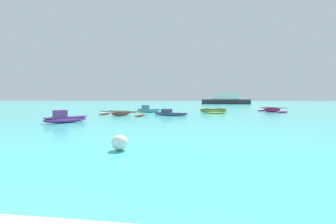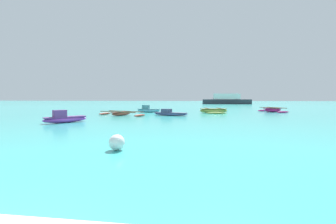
% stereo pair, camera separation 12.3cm
% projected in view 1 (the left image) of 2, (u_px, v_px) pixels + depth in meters
% --- Properties ---
extents(moored_boat_0, '(2.81, 3.61, 0.54)m').
position_uv_depth(moored_boat_0, '(272.00, 110.00, 25.65)').
color(moored_boat_0, '#C12374').
rests_on(moored_boat_0, ground_plane).
extents(moored_boat_1, '(2.79, 0.99, 0.83)m').
position_uv_depth(moored_boat_1, '(148.00, 110.00, 25.14)').
color(moored_boat_1, '#75CDE8').
rests_on(moored_boat_1, ground_plane).
extents(moored_boat_2, '(3.34, 1.47, 0.62)m').
position_uv_depth(moored_boat_2, '(170.00, 113.00, 20.49)').
color(moored_boat_2, '#5B65A1').
rests_on(moored_boat_2, ground_plane).
extents(moored_boat_3, '(4.72, 3.20, 0.40)m').
position_uv_depth(moored_boat_3, '(121.00, 114.00, 20.58)').
color(moored_boat_3, '#AF4836').
rests_on(moored_boat_3, ground_plane).
extents(moored_boat_4, '(2.23, 2.49, 0.84)m').
position_uv_depth(moored_boat_4, '(65.00, 118.00, 14.61)').
color(moored_boat_4, '#B049C5').
rests_on(moored_boat_4, ground_plane).
extents(moored_boat_5, '(3.05, 3.51, 0.53)m').
position_uv_depth(moored_boat_5, '(213.00, 111.00, 24.15)').
color(moored_boat_5, '#ADB74F').
rests_on(moored_boat_5, ground_plane).
extents(mooring_buoy_0, '(0.49, 0.49, 0.49)m').
position_uv_depth(mooring_buoy_0, '(119.00, 142.00, 6.93)').
color(mooring_buoy_0, white).
rests_on(mooring_buoy_0, ground_plane).
extents(distant_ferry, '(12.43, 2.73, 2.73)m').
position_uv_depth(distant_ferry, '(226.00, 100.00, 59.34)').
color(distant_ferry, '#2D333D').
rests_on(distant_ferry, ground_plane).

